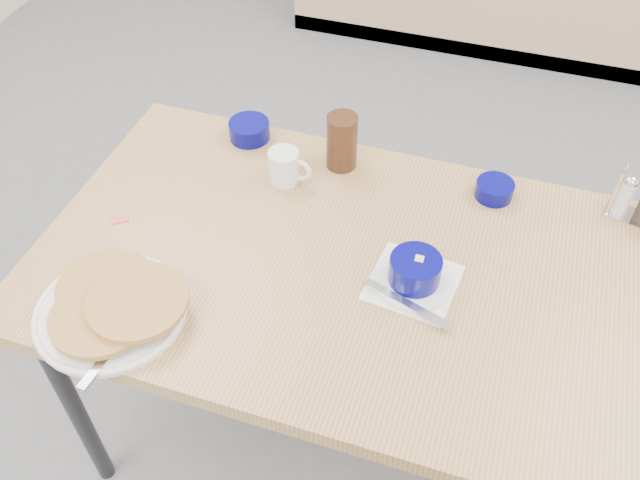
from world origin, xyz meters
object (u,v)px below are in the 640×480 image
(butter_bowl, at_px, (494,190))
(amber_tumbler, at_px, (342,142))
(dining_table, at_px, (358,284))
(creamer_bowl, at_px, (249,130))
(condiment_caddy, at_px, (635,202))
(coffee_mug, at_px, (285,166))
(grits_setting, at_px, (414,274))
(pancake_plate, at_px, (113,306))

(butter_bowl, bearing_deg, amber_tumbler, -179.75)
(butter_bowl, height_order, amber_tumbler, amber_tumbler)
(dining_table, bearing_deg, creamer_bowl, 139.00)
(amber_tumbler, bearing_deg, condiment_caddy, 2.53)
(coffee_mug, height_order, butter_bowl, coffee_mug)
(grits_setting, xyz_separation_m, creamer_bowl, (-0.51, 0.35, -0.01))
(grits_setting, xyz_separation_m, amber_tumbler, (-0.26, 0.32, 0.04))
(amber_tumbler, relative_size, condiment_caddy, 1.12)
(creamer_bowl, bearing_deg, pancake_plate, -93.78)
(dining_table, distance_m, grits_setting, 0.15)
(coffee_mug, bearing_deg, amber_tumbler, 41.64)
(grits_setting, height_order, creamer_bowl, grits_setting)
(pancake_plate, distance_m, grits_setting, 0.61)
(butter_bowl, bearing_deg, pancake_plate, -138.88)
(creamer_bowl, relative_size, butter_bowl, 1.17)
(creamer_bowl, xyz_separation_m, amber_tumbler, (0.26, -0.03, 0.05))
(dining_table, distance_m, coffee_mug, 0.34)
(condiment_caddy, bearing_deg, pancake_plate, -134.08)
(butter_bowl, distance_m, condiment_caddy, 0.31)
(dining_table, height_order, condiment_caddy, condiment_caddy)
(coffee_mug, bearing_deg, butter_bowl, 11.61)
(dining_table, height_order, creamer_bowl, creamer_bowl)
(butter_bowl, bearing_deg, grits_setting, -110.33)
(grits_setting, bearing_deg, pancake_plate, -154.55)
(butter_bowl, xyz_separation_m, condiment_caddy, (0.31, 0.03, 0.02))
(grits_setting, distance_m, amber_tumbler, 0.41)
(butter_bowl, relative_size, amber_tumbler, 0.63)
(grits_setting, relative_size, butter_bowl, 2.31)
(dining_table, height_order, grits_setting, grits_setting)
(dining_table, distance_m, condiment_caddy, 0.65)
(butter_bowl, xyz_separation_m, amber_tumbler, (-0.38, -0.00, 0.05))
(dining_table, xyz_separation_m, coffee_mug, (-0.24, 0.21, 0.10))
(pancake_plate, height_order, butter_bowl, pancake_plate)
(creamer_bowl, height_order, butter_bowl, creamer_bowl)
(pancake_plate, relative_size, condiment_caddy, 2.62)
(amber_tumbler, bearing_deg, grits_setting, -51.67)
(coffee_mug, height_order, grits_setting, coffee_mug)
(creamer_bowl, relative_size, amber_tumbler, 0.74)
(dining_table, xyz_separation_m, condiment_caddy, (0.55, 0.34, 0.11))
(coffee_mug, relative_size, creamer_bowl, 1.04)
(pancake_plate, height_order, coffee_mug, coffee_mug)
(creamer_bowl, distance_m, amber_tumbler, 0.26)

